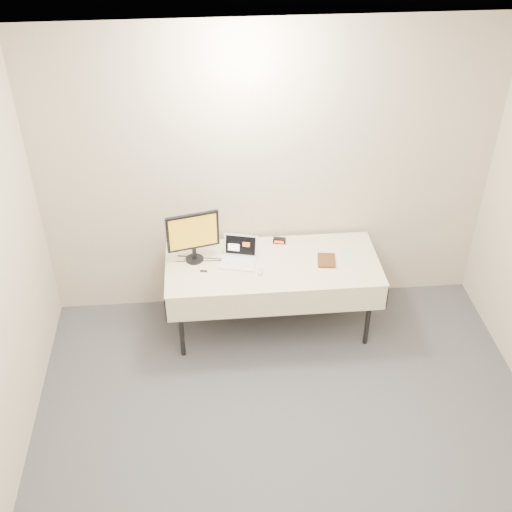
{
  "coord_description": "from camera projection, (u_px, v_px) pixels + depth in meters",
  "views": [
    {
      "loc": [
        -0.55,
        -2.4,
        4.05
      ],
      "look_at": [
        -0.15,
        1.99,
        0.86
      ],
      "focal_mm": 45.0,
      "sensor_mm": 36.0,
      "label": 1
    }
  ],
  "objects": [
    {
      "name": "usb_dongle",
      "position": [
        204.0,
        271.0,
        5.46
      ],
      "size": [
        0.06,
        0.03,
        0.01
      ],
      "primitive_type": "cube",
      "rotation": [
        0.0,
        0.0,
        -0.22
      ],
      "color": "black",
      "rests_on": "table"
    },
    {
      "name": "monitor",
      "position": [
        193.0,
        234.0,
        5.44
      ],
      "size": [
        0.45,
        0.19,
        0.47
      ],
      "rotation": [
        0.0,
        0.0,
        0.22
      ],
      "color": "black",
      "rests_on": "table"
    },
    {
      "name": "laptop",
      "position": [
        239.0,
        256.0,
        5.57
      ],
      "size": [
        0.35,
        0.33,
        0.21
      ],
      "rotation": [
        0.0,
        0.0,
        -0.25
      ],
      "color": "white",
      "rests_on": "table"
    },
    {
      "name": "alarm_clock",
      "position": [
        279.0,
        241.0,
        5.8
      ],
      "size": [
        0.12,
        0.07,
        0.05
      ],
      "rotation": [
        0.0,
        0.0,
        -0.21
      ],
      "color": "black",
      "rests_on": "table"
    },
    {
      "name": "clicker",
      "position": [
        260.0,
        271.0,
        5.45
      ],
      "size": [
        0.07,
        0.11,
        0.03
      ],
      "primitive_type": "ellipsoid",
      "rotation": [
        0.0,
        0.0,
        -0.17
      ],
      "color": "silver",
      "rests_on": "table"
    },
    {
      "name": "paper_form",
      "position": [
        348.0,
        257.0,
        5.63
      ],
      "size": [
        0.13,
        0.26,
        0.0
      ],
      "primitive_type": "cube",
      "rotation": [
        0.0,
        0.0,
        -0.11
      ],
      "color": "#AFDAAD",
      "rests_on": "table"
    },
    {
      "name": "table",
      "position": [
        273.0,
        269.0,
        5.6
      ],
      "size": [
        1.86,
        0.81,
        0.74
      ],
      "color": "black",
      "rests_on": "ground"
    },
    {
      "name": "book",
      "position": [
        318.0,
        251.0,
        5.53
      ],
      "size": [
        0.15,
        0.04,
        0.2
      ],
      "primitive_type": "imported",
      "rotation": [
        0.0,
        0.0,
        -0.16
      ],
      "color": "brown",
      "rests_on": "table"
    },
    {
      "name": "back_wall",
      "position": [
        268.0,
        175.0,
        5.57
      ],
      "size": [
        4.0,
        0.1,
        2.7
      ],
      "primitive_type": "cube",
      "color": "beige",
      "rests_on": "ground"
    }
  ]
}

